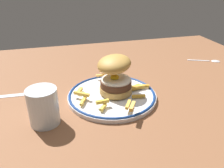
{
  "coord_description": "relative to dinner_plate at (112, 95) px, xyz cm",
  "views": [
    {
      "loc": [
        -19.14,
        -59.73,
        34.19
      ],
      "look_at": [
        -4.12,
        -3.18,
        4.6
      ],
      "focal_mm": 36.25,
      "sensor_mm": 36.0,
      "label": 1
    }
  ],
  "objects": [
    {
      "name": "ground_plane",
      "position": [
        4.12,
        3.18,
        -2.84
      ],
      "size": [
        127.81,
        106.75,
        4.0
      ],
      "primitive_type": "cube",
      "color": "brown"
    },
    {
      "name": "fries_pile",
      "position": [
        0.76,
        -0.55,
        1.69
      ],
      "size": [
        23.45,
        26.18,
        2.86
      ],
      "color": "gold",
      "rests_on": "dinner_plate"
    },
    {
      "name": "water_glass",
      "position": [
        -19.22,
        -7.57,
        3.15
      ],
      "size": [
        7.39,
        7.39,
        9.36
      ],
      "color": "silver",
      "rests_on": "ground_plane"
    },
    {
      "name": "spoon",
      "position": [
        48.31,
        18.56,
        -0.48
      ],
      "size": [
        12.94,
        6.67,
        0.9
      ],
      "color": "silver",
      "rests_on": "ground_plane"
    },
    {
      "name": "dinner_plate",
      "position": [
        0.0,
        0.0,
        0.0
      ],
      "size": [
        26.19,
        26.19,
        1.6
      ],
      "color": "silver",
      "rests_on": "ground_plane"
    },
    {
      "name": "burger",
      "position": [
        1.24,
        1.34,
        6.18
      ],
      "size": [
        13.52,
        13.22,
        11.3
      ],
      "color": "#B28540",
      "rests_on": "dinner_plate"
    }
  ]
}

